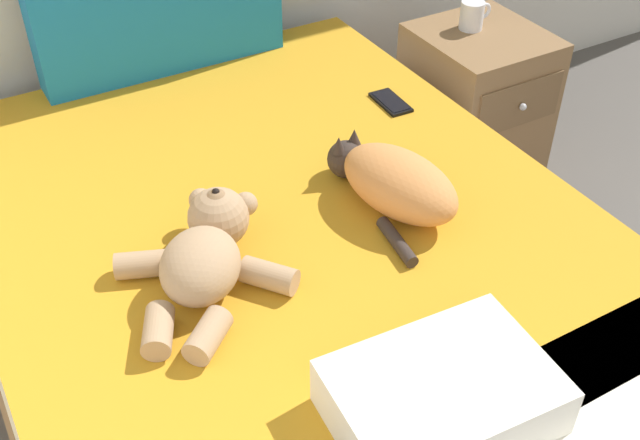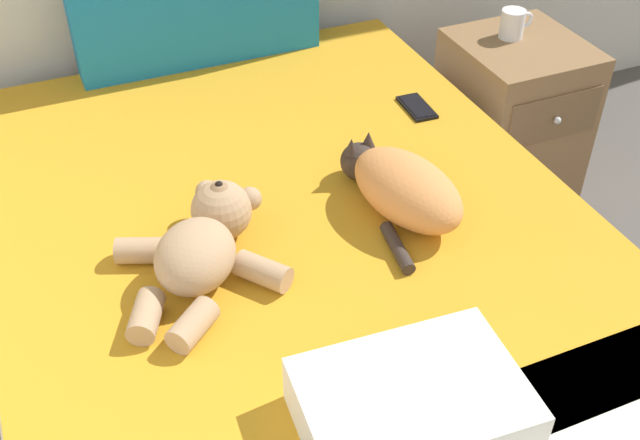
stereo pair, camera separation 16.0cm
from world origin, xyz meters
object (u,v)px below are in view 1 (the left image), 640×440
Objects in this scene: cat at (393,181)px; teddy_bear at (206,253)px; bed at (283,293)px; mug at (473,15)px; nightstand at (474,109)px; cell_phone at (391,102)px; throw_pillow at (441,397)px.

teddy_bear is at bearing -178.53° from cat.
mug is at bearing 27.55° from bed.
teddy_bear is 0.78× the size of nightstand.
cat reaches higher than cell_phone.
mug reaches higher than throw_pillow.
bed is 16.01× the size of mug.
mug is (1.03, 1.21, 0.04)m from throw_pillow.
bed is 0.45m from cat.
throw_pillow is at bearing -130.37° from mug.
teddy_bear reaches higher than throw_pillow.
cell_phone is (0.78, 0.43, -0.06)m from teddy_bear.
cell_phone is at bearing -155.39° from mug.
cat is at bearing -123.48° from cell_phone.
teddy_bear reaches higher than mug.
bed is 12.70× the size of cell_phone.
teddy_bear is 2.99× the size of cell_phone.
bed is at bearing -152.45° from mug.
throw_pillow reaches higher than nightstand.
cat is at bearing -142.93° from nightstand.
cat is at bearing -139.74° from mug.
bed is 0.68m from cell_phone.
mug is at bearing 49.63° from throw_pillow.
bed is at bearing 25.80° from teddy_bear.
nightstand is (0.48, 0.16, -0.25)m from cell_phone.
cat is 0.75× the size of nightstand.
teddy_bear reaches higher than nightstand.
throw_pillow is (-0.02, -0.68, 0.33)m from bed.
throw_pillow is at bearing -116.14° from cat.
cell_phone is 0.57m from nightstand.
teddy_bear is at bearing 111.33° from throw_pillow.
mug reaches higher than cell_phone.
cat reaches higher than nightstand.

